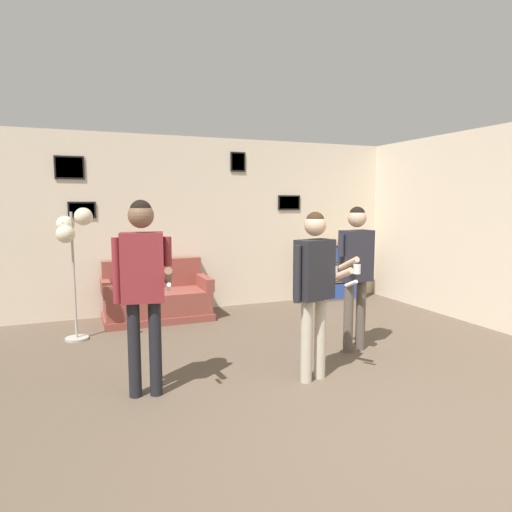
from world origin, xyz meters
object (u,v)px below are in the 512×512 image
(bookshelf, at_px, (335,272))
(drinking_cup, at_px, (343,240))
(person_player_foreground_left, at_px, (143,277))
(person_player_foreground_center, at_px, (314,279))
(bottle_on_floor, at_px, (132,326))
(floor_lamp, at_px, (72,235))
(couch, at_px, (157,300))
(person_watcher_holding_cup, at_px, (356,263))

(bookshelf, bearing_deg, drinking_cup, 0.10)
(bookshelf, distance_m, person_player_foreground_left, 4.70)
(person_player_foreground_center, distance_m, bottle_on_floor, 2.77)
(floor_lamp, distance_m, person_player_foreground_center, 3.08)
(floor_lamp, bearing_deg, couch, 30.46)
(floor_lamp, bearing_deg, bottle_on_floor, -2.58)
(floor_lamp, relative_size, person_player_foreground_center, 1.01)
(bottle_on_floor, bearing_deg, bookshelf, 13.81)
(couch, xyz_separation_m, person_watcher_holding_cup, (1.86, -2.29, 0.73))
(couch, relative_size, drinking_cup, 13.44)
(person_player_foreground_left, relative_size, person_player_foreground_center, 1.07)
(person_player_foreground_left, relative_size, drinking_cup, 15.26)
(bookshelf, height_order, person_player_foreground_left, person_player_foreground_left)
(person_player_foreground_center, xyz_separation_m, person_watcher_holding_cup, (0.86, 0.59, 0.03))
(couch, xyz_separation_m, bookshelf, (3.14, 0.20, 0.20))
(person_watcher_holding_cup, bearing_deg, person_player_foreground_left, -171.64)
(bookshelf, bearing_deg, couch, -176.35)
(person_player_foreground_center, height_order, bottle_on_floor, person_player_foreground_center)
(couch, xyz_separation_m, person_player_foreground_left, (-0.56, -2.64, 0.78))
(couch, height_order, person_player_foreground_left, person_player_foreground_left)
(couch, distance_m, person_watcher_holding_cup, 3.04)
(drinking_cup, bearing_deg, person_player_foreground_left, -143.47)
(floor_lamp, height_order, person_watcher_holding_cup, person_watcher_holding_cup)
(floor_lamp, height_order, person_player_foreground_left, person_player_foreground_left)
(person_watcher_holding_cup, relative_size, bottle_on_floor, 6.01)
(person_player_foreground_left, xyz_separation_m, person_player_foreground_center, (1.55, -0.23, -0.08))
(person_player_foreground_center, bearing_deg, bottle_on_floor, 123.14)
(floor_lamp, xyz_separation_m, bottle_on_floor, (0.67, -0.03, -1.20))
(person_player_foreground_center, bearing_deg, bookshelf, 55.07)
(couch, bearing_deg, floor_lamp, -149.54)
(floor_lamp, relative_size, person_watcher_holding_cup, 0.99)
(bottle_on_floor, bearing_deg, person_player_foreground_center, -56.86)
(bookshelf, height_order, person_watcher_holding_cup, person_watcher_holding_cup)
(drinking_cup, bearing_deg, floor_lamp, -169.03)
(couch, relative_size, bottle_on_floor, 5.52)
(person_watcher_holding_cup, bearing_deg, bookshelf, 62.69)
(person_player_foreground_center, relative_size, bottle_on_floor, 5.87)
(couch, bearing_deg, drinking_cup, 3.50)
(person_player_foreground_center, bearing_deg, person_player_foreground_left, 171.47)
(person_player_foreground_center, relative_size, person_watcher_holding_cup, 0.98)
(couch, relative_size, person_watcher_holding_cup, 0.92)
(couch, bearing_deg, bookshelf, 3.65)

